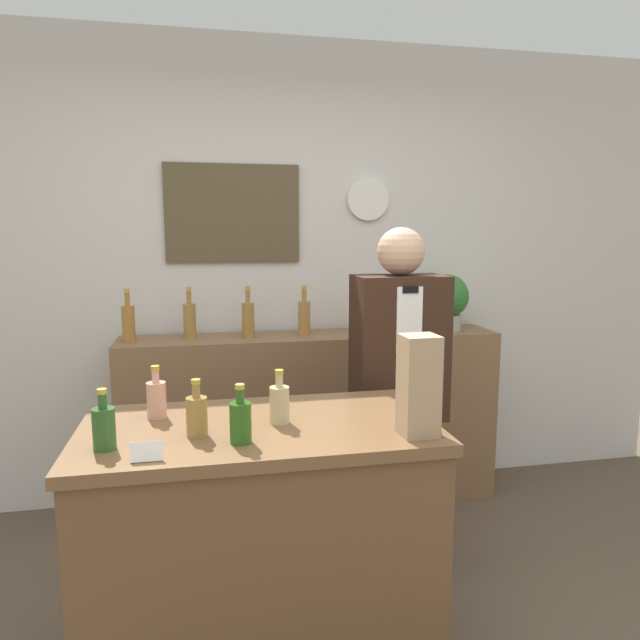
# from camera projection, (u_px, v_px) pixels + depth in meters

# --- Properties ---
(back_wall) EXTENTS (5.20, 0.09, 2.70)m
(back_wall) POSITION_uv_depth(u_px,v_px,m) (275.00, 273.00, 3.42)
(back_wall) COLOR silver
(back_wall) RESTS_ON ground_plane
(back_shelf) EXTENTS (2.16, 0.37, 1.02)m
(back_shelf) POSITION_uv_depth(u_px,v_px,m) (312.00, 420.00, 3.34)
(back_shelf) COLOR brown
(back_shelf) RESTS_ON ground_plane
(display_counter) EXTENTS (1.19, 0.64, 0.95)m
(display_counter) POSITION_uv_depth(u_px,v_px,m) (261.00, 554.00, 2.00)
(display_counter) COLOR brown
(display_counter) RESTS_ON ground_plane
(shopkeeper) EXTENTS (0.41, 0.26, 1.62)m
(shopkeeper) POSITION_uv_depth(u_px,v_px,m) (398.00, 405.00, 2.62)
(shopkeeper) COLOR #331E14
(shopkeeper) RESTS_ON ground_plane
(potted_plant) EXTENTS (0.26, 0.26, 0.34)m
(potted_plant) POSITION_uv_depth(u_px,v_px,m) (447.00, 300.00, 3.38)
(potted_plant) COLOR #9E998E
(potted_plant) RESTS_ON back_shelf
(paper_bag) EXTENTS (0.12, 0.11, 0.32)m
(paper_bag) POSITION_uv_depth(u_px,v_px,m) (419.00, 385.00, 1.81)
(paper_bag) COLOR tan
(paper_bag) RESTS_ON display_counter
(tape_dispenser) EXTENTS (0.09, 0.06, 0.07)m
(tape_dispenser) POSITION_uv_depth(u_px,v_px,m) (426.00, 428.00, 1.82)
(tape_dispenser) COLOR #1E4799
(tape_dispenser) RESTS_ON display_counter
(price_card_left) EXTENTS (0.09, 0.02, 0.06)m
(price_card_left) POSITION_uv_depth(u_px,v_px,m) (147.00, 452.00, 1.61)
(price_card_left) COLOR white
(price_card_left) RESTS_ON display_counter
(counter_bottle_0) EXTENTS (0.07, 0.07, 0.19)m
(counter_bottle_0) POSITION_uv_depth(u_px,v_px,m) (104.00, 427.00, 1.70)
(counter_bottle_0) COLOR #2A5424
(counter_bottle_0) RESTS_ON display_counter
(counter_bottle_1) EXTENTS (0.07, 0.07, 0.19)m
(counter_bottle_1) POSITION_uv_depth(u_px,v_px,m) (156.00, 398.00, 1.99)
(counter_bottle_1) COLOR tan
(counter_bottle_1) RESTS_ON display_counter
(counter_bottle_2) EXTENTS (0.07, 0.07, 0.19)m
(counter_bottle_2) POSITION_uv_depth(u_px,v_px,m) (197.00, 415.00, 1.81)
(counter_bottle_2) COLOR olive
(counter_bottle_2) RESTS_ON display_counter
(counter_bottle_3) EXTENTS (0.07, 0.07, 0.19)m
(counter_bottle_3) POSITION_uv_depth(u_px,v_px,m) (241.00, 421.00, 1.75)
(counter_bottle_3) COLOR #29581A
(counter_bottle_3) RESTS_ON display_counter
(counter_bottle_4) EXTENTS (0.07, 0.07, 0.19)m
(counter_bottle_4) POSITION_uv_depth(u_px,v_px,m) (279.00, 403.00, 1.93)
(counter_bottle_4) COLOR tan
(counter_bottle_4) RESTS_ON display_counter
(shelf_bottle_0) EXTENTS (0.07, 0.07, 0.29)m
(shelf_bottle_0) POSITION_uv_depth(u_px,v_px,m) (128.00, 322.00, 3.04)
(shelf_bottle_0) COLOR #9E6B31
(shelf_bottle_0) RESTS_ON back_shelf
(shelf_bottle_1) EXTENTS (0.07, 0.07, 0.29)m
(shelf_bottle_1) POSITION_uv_depth(u_px,v_px,m) (190.00, 319.00, 3.13)
(shelf_bottle_1) COLOR olive
(shelf_bottle_1) RESTS_ON back_shelf
(shelf_bottle_2) EXTENTS (0.07, 0.07, 0.29)m
(shelf_bottle_2) POSITION_uv_depth(u_px,v_px,m) (248.00, 318.00, 3.17)
(shelf_bottle_2) COLOR olive
(shelf_bottle_2) RESTS_ON back_shelf
(shelf_bottle_3) EXTENTS (0.07, 0.07, 0.29)m
(shelf_bottle_3) POSITION_uv_depth(u_px,v_px,m) (304.00, 316.00, 3.24)
(shelf_bottle_3) COLOR #A27138
(shelf_bottle_3) RESTS_ON back_shelf
(shelf_bottle_4) EXTENTS (0.07, 0.07, 0.29)m
(shelf_bottle_4) POSITION_uv_depth(u_px,v_px,m) (357.00, 314.00, 3.32)
(shelf_bottle_4) COLOR #A36636
(shelf_bottle_4) RESTS_ON back_shelf
(shelf_bottle_5) EXTENTS (0.07, 0.07, 0.29)m
(shelf_bottle_5) POSITION_uv_depth(u_px,v_px,m) (410.00, 313.00, 3.37)
(shelf_bottle_5) COLOR #A46E3B
(shelf_bottle_5) RESTS_ON back_shelf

